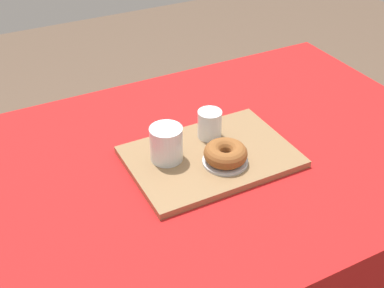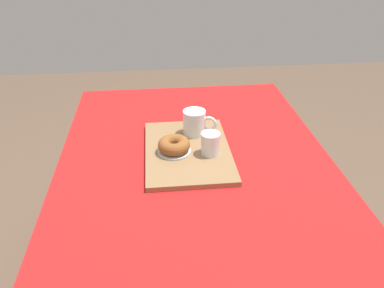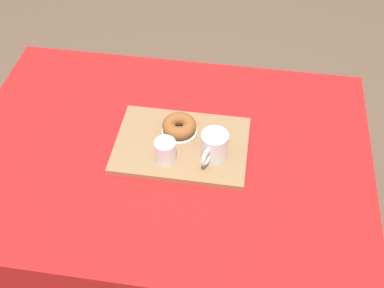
% 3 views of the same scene
% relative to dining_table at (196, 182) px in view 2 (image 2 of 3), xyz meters
% --- Properties ---
extents(dining_table, '(1.33, 0.95, 0.73)m').
position_rel_dining_table_xyz_m(dining_table, '(0.00, 0.00, 0.00)').
color(dining_table, red).
rests_on(dining_table, ground).
extents(serving_tray, '(0.43, 0.30, 0.02)m').
position_rel_dining_table_xyz_m(serving_tray, '(0.05, 0.02, 0.10)').
color(serving_tray, olive).
rests_on(serving_tray, dining_table).
extents(tea_mug_left, '(0.09, 0.13, 0.09)m').
position_rel_dining_table_xyz_m(tea_mug_left, '(0.16, -0.01, 0.15)').
color(tea_mug_left, white).
rests_on(tea_mug_left, serving_tray).
extents(water_glass_near, '(0.07, 0.07, 0.08)m').
position_rel_dining_table_xyz_m(water_glass_near, '(0.01, -0.05, 0.15)').
color(water_glass_near, white).
rests_on(water_glass_near, serving_tray).
extents(donut_plate_left, '(0.12, 0.12, 0.01)m').
position_rel_dining_table_xyz_m(donut_plate_left, '(0.03, 0.07, 0.11)').
color(donut_plate_left, silver).
rests_on(donut_plate_left, serving_tray).
extents(sugar_donut_left, '(0.11, 0.11, 0.04)m').
position_rel_dining_table_xyz_m(sugar_donut_left, '(0.03, 0.07, 0.14)').
color(sugar_donut_left, brown).
rests_on(sugar_donut_left, donut_plate_left).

